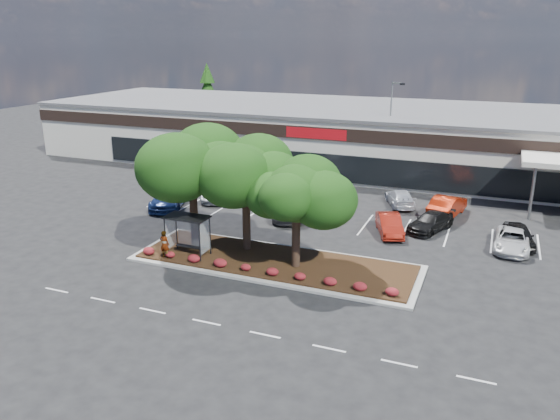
% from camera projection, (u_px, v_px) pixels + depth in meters
% --- Properties ---
extents(ground, '(160.00, 160.00, 0.00)m').
position_uv_depth(ground, '(281.00, 297.00, 29.95)').
color(ground, black).
rests_on(ground, ground).
extents(retail_store, '(80.40, 25.20, 6.25)m').
position_uv_depth(retail_store, '(398.00, 137.00, 58.89)').
color(retail_store, silver).
rests_on(retail_store, ground).
extents(landscape_island, '(18.00, 6.00, 0.26)m').
position_uv_depth(landscape_island, '(275.00, 262.00, 34.15)').
color(landscape_island, '#A4A49F').
rests_on(landscape_island, ground).
extents(lane_markings, '(33.12, 20.06, 0.01)m').
position_uv_depth(lane_markings, '(333.00, 235.00, 39.19)').
color(lane_markings, silver).
rests_on(lane_markings, ground).
extents(shrub_row, '(17.00, 0.80, 0.50)m').
position_uv_depth(shrub_row, '(261.00, 269.00, 32.18)').
color(shrub_row, maroon).
rests_on(shrub_row, landscape_island).
extents(bus_shelter, '(2.75, 1.55, 2.59)m').
position_uv_depth(bus_shelter, '(188.00, 224.00, 34.52)').
color(bus_shelter, black).
rests_on(bus_shelter, landscape_island).
extents(island_tree_west, '(7.20, 7.20, 7.89)m').
position_uv_depth(island_tree_west, '(193.00, 188.00, 35.48)').
color(island_tree_west, '#14390F').
rests_on(island_tree_west, landscape_island).
extents(island_tree_mid, '(6.60, 6.60, 7.32)m').
position_uv_depth(island_tree_mid, '(246.00, 195.00, 34.94)').
color(island_tree_mid, '#14390F').
rests_on(island_tree_mid, landscape_island).
extents(island_tree_east, '(5.80, 5.80, 6.50)m').
position_uv_depth(island_tree_east, '(296.00, 215.00, 32.32)').
color(island_tree_east, '#14390F').
rests_on(island_tree_east, landscape_island).
extents(conifer_north_west, '(4.40, 4.40, 10.00)m').
position_uv_depth(conifer_north_west, '(208.00, 97.00, 79.72)').
color(conifer_north_west, '#14390F').
rests_on(conifer_north_west, ground).
extents(person_waiting, '(0.67, 0.45, 1.81)m').
position_uv_depth(person_waiting, '(165.00, 244.00, 34.27)').
color(person_waiting, '#594C47').
rests_on(person_waiting, landscape_island).
extents(light_pole, '(1.43, 0.50, 9.51)m').
position_uv_depth(light_pole, '(390.00, 137.00, 53.27)').
color(light_pole, '#A4A49F').
rests_on(light_pole, ground).
extents(car_0, '(4.03, 6.32, 1.71)m').
position_uv_depth(car_0, '(170.00, 197.00, 45.47)').
color(car_0, navy).
rests_on(car_0, ground).
extents(car_1, '(3.63, 5.45, 1.39)m').
position_uv_depth(car_1, '(218.00, 192.00, 47.41)').
color(car_1, '#A4A8B0').
rests_on(car_1, ground).
extents(car_2, '(2.57, 4.70, 1.47)m').
position_uv_depth(car_2, '(282.00, 197.00, 45.91)').
color(car_2, '#585A60').
rests_on(car_2, ground).
extents(car_3, '(4.44, 6.33, 1.60)m').
position_uv_depth(car_3, '(290.00, 207.00, 42.80)').
color(car_3, '#58585E').
rests_on(car_3, ground).
extents(car_4, '(2.91, 4.58, 1.42)m').
position_uv_depth(car_4, '(389.00, 225.00, 39.19)').
color(car_4, maroon).
rests_on(car_4, ground).
extents(car_5, '(3.45, 4.92, 1.32)m').
position_uv_depth(car_5, '(431.00, 222.00, 39.89)').
color(car_5, black).
rests_on(car_5, ground).
extents(car_6, '(2.46, 4.41, 1.42)m').
position_uv_depth(car_6, '(519.00, 235.00, 37.08)').
color(car_6, black).
rests_on(car_6, ground).
extents(car_7, '(2.42, 4.88, 1.33)m').
position_uv_depth(car_7, '(512.00, 240.00, 36.31)').
color(car_7, silver).
rests_on(car_7, ground).
extents(car_9, '(4.38, 5.82, 1.47)m').
position_uv_depth(car_9, '(264.00, 188.00, 48.48)').
color(car_9, '#194C25').
rests_on(car_9, ground).
extents(car_10, '(3.98, 5.85, 1.49)m').
position_uv_depth(car_10, '(310.00, 191.00, 47.43)').
color(car_10, '#B5B8C2').
rests_on(car_10, ground).
extents(car_11, '(2.13, 4.42, 1.46)m').
position_uv_depth(car_11, '(322.00, 183.00, 50.09)').
color(car_11, silver).
rests_on(car_11, ground).
extents(car_13, '(3.47, 4.98, 1.34)m').
position_uv_depth(car_13, '(400.00, 198.00, 45.78)').
color(car_13, '#B5BAC2').
rests_on(car_13, ground).
extents(car_14, '(2.79, 5.36, 1.68)m').
position_uv_depth(car_14, '(447.00, 206.00, 43.11)').
color(car_14, '#931C07').
rests_on(car_14, ground).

